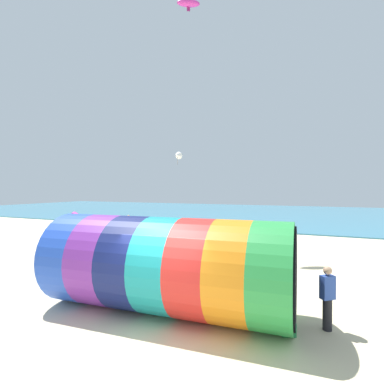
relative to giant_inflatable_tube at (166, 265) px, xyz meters
The scene contains 10 objects.
ground_plane 2.07m from the giant_inflatable_tube, 74.15° to the right, with size 120.00×120.00×0.00m, color beige.
sea 37.86m from the giant_inflatable_tube, 89.39° to the left, with size 120.00×40.00×0.10m, color teal.
giant_inflatable_tube is the anchor object (origin of this frame).
kite_handler 4.59m from the giant_inflatable_tube, ahead, with size 0.42×0.40×1.71m.
kite_white_delta 12.64m from the giant_inflatable_tube, 114.90° to the left, with size 0.56×0.57×0.98m.
kite_magenta_parafoil 18.16m from the giant_inflatable_tube, 110.87° to the left, with size 1.66×1.34×0.84m.
bystander_near_water 12.07m from the giant_inflatable_tube, 129.27° to the left, with size 0.42×0.40×1.55m.
bystander_mid_beach 15.68m from the giant_inflatable_tube, 129.93° to the left, with size 0.42×0.34×1.64m.
beach_flag 5.44m from the giant_inflatable_tube, 163.02° to the left, with size 0.47×0.36×2.81m.
cooler_box 3.76m from the giant_inflatable_tube, ahead, with size 0.52×0.36×0.36m, color #268C4C.
Camera 1 is at (3.99, -6.61, 3.80)m, focal length 28.00 mm.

